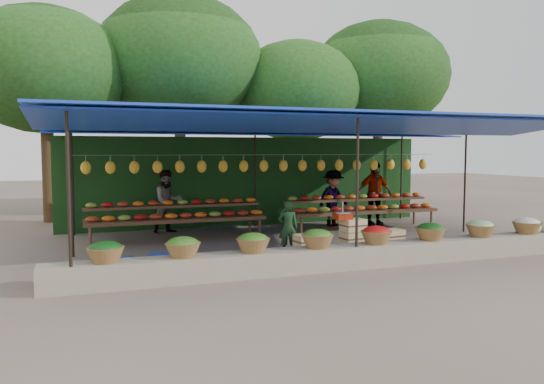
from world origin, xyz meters
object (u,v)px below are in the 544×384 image
object	(u,v)px
crate_counter	(352,242)
vendor_seated	(288,228)
weighing_scale	(343,215)
blue_crate_front	(163,262)
blue_crate_back	(123,266)

from	to	relation	value
crate_counter	vendor_seated	size ratio (longest dim) A/B	2.15
weighing_scale	blue_crate_front	bearing A→B (deg)	176.99
crate_counter	blue_crate_back	world-z (taller)	crate_counter
crate_counter	weighing_scale	size ratio (longest dim) A/B	6.80
vendor_seated	blue_crate_back	size ratio (longest dim) A/B	2.42
weighing_scale	blue_crate_front	distance (m)	3.57
blue_crate_front	blue_crate_back	world-z (taller)	blue_crate_front
weighing_scale	blue_crate_back	bearing A→B (deg)	179.25
weighing_scale	blue_crate_front	world-z (taller)	weighing_scale
crate_counter	weighing_scale	world-z (taller)	weighing_scale
crate_counter	blue_crate_front	size ratio (longest dim) A/B	5.06
blue_crate_front	weighing_scale	bearing A→B (deg)	21.63
blue_crate_back	weighing_scale	bearing A→B (deg)	-14.01
weighing_scale	vendor_seated	bearing A→B (deg)	143.49
weighing_scale	vendor_seated	distance (m)	1.15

